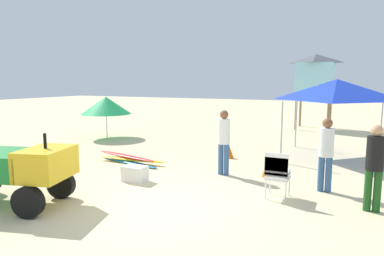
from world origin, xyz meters
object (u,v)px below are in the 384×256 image
at_px(traffic_cone_near, 229,151).
at_px(traffic_cone_far, 268,168).
at_px(utility_cart, 10,167).
at_px(popup_canopy, 337,90).
at_px(beach_umbrella_left, 106,105).
at_px(stacked_plastic_chairs, 277,171).
at_px(lifeguard_near_left, 375,162).
at_px(lifeguard_near_right, 326,150).
at_px(lifeguard_near_center, 224,138).
at_px(lifeguard_tower, 315,76).
at_px(surfboard_pile, 129,159).
at_px(cooler_box, 135,174).

xyz_separation_m(traffic_cone_near, traffic_cone_far, (1.68, -1.67, 0.01)).
relative_size(utility_cart, popup_canopy, 0.96).
bearing_deg(traffic_cone_near, utility_cart, -113.23).
bearing_deg(beach_umbrella_left, stacked_plastic_chairs, -29.10).
bearing_deg(lifeguard_near_left, popup_canopy, 101.53).
bearing_deg(utility_cart, lifeguard_near_right, 32.73).
distance_m(stacked_plastic_chairs, popup_canopy, 5.10).
relative_size(lifeguard_near_center, beach_umbrella_left, 0.80).
bearing_deg(traffic_cone_far, lifeguard_tower, 89.85).
bearing_deg(lifeguard_near_left, surfboard_pile, 169.73).
relative_size(lifeguard_near_center, cooler_box, 2.94).
bearing_deg(lifeguard_near_center, lifeguard_tower, 83.63).
relative_size(popup_canopy, cooler_box, 4.87).
relative_size(stacked_plastic_chairs, surfboard_pile, 0.39).
distance_m(lifeguard_tower, traffic_cone_far, 10.48).
bearing_deg(stacked_plastic_chairs, lifeguard_near_right, 47.58).
height_order(surfboard_pile, lifeguard_tower, lifeguard_tower).
relative_size(utility_cart, surfboard_pile, 1.07).
xyz_separation_m(utility_cart, traffic_cone_far, (4.24, 4.29, -0.55)).
relative_size(lifeguard_tower, beach_umbrella_left, 1.78).
bearing_deg(stacked_plastic_chairs, lifeguard_tower, 92.55).
bearing_deg(lifeguard_near_center, traffic_cone_near, 105.29).
height_order(popup_canopy, traffic_cone_far, popup_canopy).
bearing_deg(lifeguard_near_center, lifeguard_near_right, -7.45).
distance_m(utility_cart, stacked_plastic_chairs, 5.49).
height_order(stacked_plastic_chairs, traffic_cone_near, stacked_plastic_chairs).
xyz_separation_m(lifeguard_near_right, cooler_box, (-4.37, -1.21, -0.77)).
bearing_deg(lifeguard_near_left, cooler_box, -176.46).
bearing_deg(stacked_plastic_chairs, lifeguard_near_center, 142.41).
relative_size(popup_canopy, beach_umbrella_left, 1.33).
bearing_deg(lifeguard_tower, beach_umbrella_left, -138.32).
bearing_deg(lifeguard_near_left, stacked_plastic_chairs, -177.27).
distance_m(lifeguard_near_left, popup_canopy, 4.93).
bearing_deg(stacked_plastic_chairs, cooler_box, -176.04).
bearing_deg(traffic_cone_near, lifeguard_near_center, -74.71).
relative_size(lifeguard_near_left, traffic_cone_far, 3.55).
bearing_deg(traffic_cone_far, lifeguard_near_center, -164.84).
bearing_deg(utility_cart, surfboard_pile, 90.01).
height_order(utility_cart, popup_canopy, popup_canopy).
relative_size(popup_canopy, traffic_cone_far, 6.06).
bearing_deg(popup_canopy, surfboard_pile, -148.38).
xyz_separation_m(utility_cart, lifeguard_near_left, (6.60, 2.77, 0.19)).
relative_size(surfboard_pile, lifeguard_near_center, 1.48).
distance_m(popup_canopy, cooler_box, 6.93).
xyz_separation_m(stacked_plastic_chairs, popup_canopy, (0.86, 4.76, 1.63)).
relative_size(stacked_plastic_chairs, lifeguard_tower, 0.26).
xyz_separation_m(stacked_plastic_chairs, lifeguard_near_left, (1.81, 0.09, 0.37)).
xyz_separation_m(stacked_plastic_chairs, lifeguard_near_right, (0.88, 0.97, 0.37)).
relative_size(surfboard_pile, lifeguard_tower, 0.67).
bearing_deg(beach_umbrella_left, utility_cart, -63.59).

